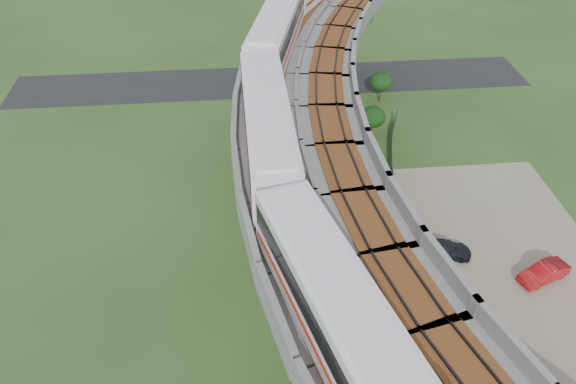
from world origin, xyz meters
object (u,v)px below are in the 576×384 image
car_white (449,297)px  car_red (544,273)px  car_dark (444,249)px  metro_train (302,75)px

car_white → car_red: bearing=-29.7°
car_dark → metro_train: bearing=71.6°
car_white → metro_train: bearing=87.9°
metro_train → car_red: bearing=-30.3°
car_white → car_dark: (1.12, 4.72, 0.01)m
metro_train → car_white: 18.69m
car_red → car_white: bearing=-99.7°
car_white → car_dark: size_ratio=0.84×
car_white → car_red: (7.53, 1.53, 0.07)m
metro_train → car_dark: 16.92m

